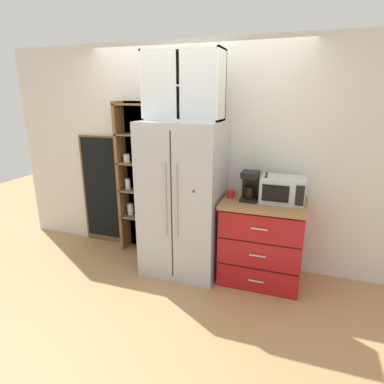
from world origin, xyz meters
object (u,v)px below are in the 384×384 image
Objects in this scene: refrigerator at (184,198)px; microwave at (283,190)px; mug_red at (231,194)px; bottle_amber at (266,188)px; coffee_maker at (250,185)px; bottle_green at (265,191)px; chalkboard_menu at (103,190)px.

microwave is at bearing 4.96° from refrigerator.
refrigerator is at bearing -175.04° from microwave.
bottle_amber is at bearing 2.47° from mug_red.
refrigerator is 0.75m from coffee_maker.
coffee_maker is (0.72, 0.05, 0.20)m from refrigerator.
bottle_green is 0.91× the size of bottle_amber.
coffee_maker is 2.59× the size of mug_red.
chalkboard_menu is at bearing 173.51° from bottle_amber.
mug_red is at bearing 176.85° from coffee_maker.
chalkboard_menu reaches higher than bottle_amber.
chalkboard_menu is at bearing 172.25° from coffee_maker.
bottle_green is at bearing -5.94° from mug_red.
refrigerator is 1.07m from microwave.
microwave is 1.47× the size of bottle_amber.
mug_red is (-0.20, 0.01, -0.11)m from coffee_maker.
mug_red is 0.44× the size of bottle_green.
bottle_green is at bearing -9.41° from coffee_maker.
bottle_green is 0.05m from bottle_amber.
bottle_amber reaches higher than bottle_green.
bottle_amber is at bearing 4.93° from refrigerator.
refrigerator is at bearing -175.07° from bottle_amber.
coffee_maker is 0.23m from mug_red.
microwave is at bearing 3.33° from mug_red.
chalkboard_menu is (-2.34, 0.23, -0.30)m from microwave.
mug_red is at bearing 6.61° from refrigerator.
refrigerator reaches higher than bottle_amber.
bottle_green reaches higher than microwave.
mug_red is 0.08× the size of chalkboard_menu.
refrigerator is 5.73× the size of bottle_amber.
mug_red is (-0.53, -0.03, -0.09)m from microwave.
bottle_amber is (-0.17, -0.02, 0.00)m from microwave.
coffee_maker is (-0.33, -0.04, 0.03)m from microwave.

